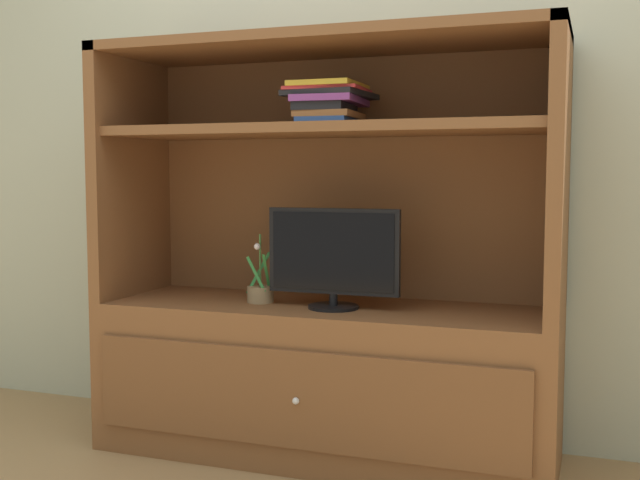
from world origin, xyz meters
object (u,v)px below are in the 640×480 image
(media_console, at_px, (325,328))
(potted_plant, at_px, (260,292))
(magazine_stack, at_px, (329,103))
(tv_monitor, at_px, (333,257))

(media_console, relative_size, potted_plant, 6.55)
(potted_plant, bearing_deg, magazine_stack, 5.54)
(tv_monitor, distance_m, magazine_stack, 0.57)
(potted_plant, xyz_separation_m, magazine_stack, (0.27, 0.03, 0.71))
(tv_monitor, bearing_deg, magazine_stack, 122.07)
(tv_monitor, bearing_deg, media_console, 128.84)
(media_console, xyz_separation_m, potted_plant, (-0.25, -0.04, 0.13))
(tv_monitor, distance_m, potted_plant, 0.34)
(magazine_stack, bearing_deg, media_console, 151.71)
(media_console, distance_m, tv_monitor, 0.30)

